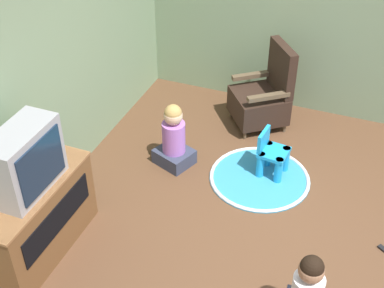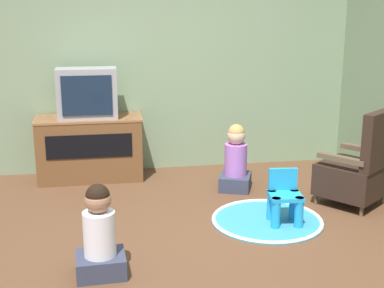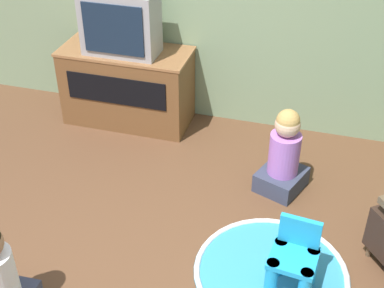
% 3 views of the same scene
% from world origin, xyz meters
% --- Properties ---
extents(ground_plane, '(30.00, 30.00, 0.00)m').
position_xyz_m(ground_plane, '(0.00, 0.00, 0.00)').
color(ground_plane, brown).
extents(wall_back, '(5.35, 0.12, 2.77)m').
position_xyz_m(wall_back, '(-0.32, 2.31, 1.39)').
color(wall_back, gray).
rests_on(wall_back, ground_plane).
extents(tv_cabinet, '(1.17, 0.52, 0.71)m').
position_xyz_m(tv_cabinet, '(-0.87, 1.97, 0.37)').
color(tv_cabinet, brown).
rests_on(tv_cabinet, ground_plane).
extents(television, '(0.65, 0.32, 0.55)m').
position_xyz_m(television, '(-0.87, 1.92, 0.99)').
color(television, '#939399').
rests_on(television, tv_cabinet).
extents(black_armchair, '(0.78, 0.78, 0.97)m').
position_xyz_m(black_armchair, '(1.72, 0.68, 0.36)').
color(black_armchair, brown).
rests_on(black_armchair, ground_plane).
extents(yellow_kid_chair, '(0.31, 0.30, 0.49)m').
position_xyz_m(yellow_kid_chair, '(0.87, 0.36, 0.21)').
color(yellow_kid_chair, '#1E99DB').
rests_on(yellow_kid_chair, ground_plane).
extents(play_mat, '(1.02, 1.02, 0.04)m').
position_xyz_m(play_mat, '(0.74, 0.43, 0.01)').
color(play_mat, teal).
rests_on(play_mat, ground_plane).
extents(child_watching_left, '(0.37, 0.33, 0.70)m').
position_xyz_m(child_watching_left, '(-0.77, -0.33, 0.30)').
color(child_watching_left, '#33384C').
rests_on(child_watching_left, ground_plane).
extents(child_watching_center, '(0.43, 0.45, 0.71)m').
position_xyz_m(child_watching_center, '(0.66, 1.34, 0.31)').
color(child_watching_center, '#33384C').
rests_on(child_watching_center, ground_plane).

